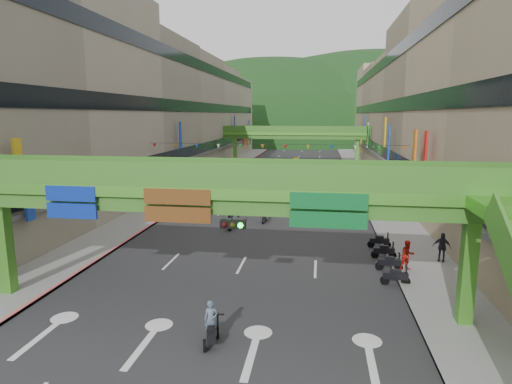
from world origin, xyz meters
TOP-DOWN VIEW (x-y plane):
  - road_slab at (0.00, 50.00)m, footprint 18.00×140.00m
  - sidewalk_left at (-11.00, 50.00)m, footprint 4.00×140.00m
  - sidewalk_right at (11.00, 50.00)m, footprint 4.00×140.00m
  - curb_left at (-9.10, 50.00)m, footprint 0.20×140.00m
  - curb_right at (9.10, 50.00)m, footprint 0.20×140.00m
  - building_row_left at (-18.93, 50.00)m, footprint 12.80×95.00m
  - building_row_right at (18.93, 50.00)m, footprint 12.80×95.00m
  - overpass_near at (0.93, 5.38)m, footprint 28.00×12.27m
  - overpass_far at (0.00, 65.00)m, footprint 28.00×2.20m
  - hill_left at (-15.00, 160.00)m, footprint 168.00×140.00m
  - hill_right at (25.00, 180.00)m, footprint 208.00×176.00m
  - bunting_string at (0.00, 30.00)m, footprint 26.00×0.36m
  - scooter_rider_near at (0.48, 2.78)m, footprint 0.74×1.57m
  - scooter_rider_mid at (0.01, 22.74)m, footprint 0.96×1.60m
  - scooter_rider_left at (-2.42, 20.04)m, footprint 1.16×1.58m
  - scooter_rider_far at (-1.33, 30.16)m, footprint 0.95×1.60m
  - parked_scooter_row at (8.80, 13.47)m, footprint 1.60×7.15m
  - car_silver at (-2.18, 59.97)m, footprint 2.30×4.71m
  - car_yellow at (0.19, 66.69)m, footprint 1.81×4.01m
  - pedestrian_red at (9.80, 12.31)m, footprint 1.05×0.95m
  - pedestrian_dark at (12.20, 14.23)m, footprint 1.14×0.79m
  - pedestrian_blue at (9.80, 37.02)m, footprint 0.87×0.58m

SIDE VIEW (x-z plane):
  - hill_left at x=-15.00m, z-range -56.00..56.00m
  - hill_right at x=25.00m, z-range -64.00..64.00m
  - road_slab at x=0.00m, z-range 0.00..0.02m
  - sidewalk_left at x=-11.00m, z-range 0.00..0.15m
  - sidewalk_right at x=11.00m, z-range 0.00..0.15m
  - curb_left at x=-9.10m, z-range 0.00..0.18m
  - curb_right at x=9.10m, z-range 0.00..0.18m
  - parked_scooter_row at x=8.80m, z-range -0.02..1.06m
  - car_yellow at x=0.19m, z-range 0.00..1.34m
  - car_silver at x=-2.18m, z-range 0.00..1.49m
  - scooter_rider_near at x=0.48m, z-range -0.08..1.77m
  - pedestrian_red at x=9.80m, z-range 0.00..1.77m
  - pedestrian_dark at x=12.20m, z-range 0.00..1.80m
  - pedestrian_blue at x=9.80m, z-range 0.00..1.81m
  - scooter_rider_left at x=-2.42m, z-range 0.02..2.21m
  - scooter_rider_mid at x=0.01m, z-range 0.04..2.20m
  - scooter_rider_far at x=-1.33m, z-range 0.03..2.23m
  - overpass_near at x=0.93m, z-range 1.66..8.76m
  - overpass_far at x=0.00m, z-range 1.85..8.95m
  - bunting_string at x=0.00m, z-range 5.73..6.19m
  - building_row_left at x=-18.93m, z-range -0.04..18.96m
  - building_row_right at x=18.93m, z-range -0.04..18.96m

